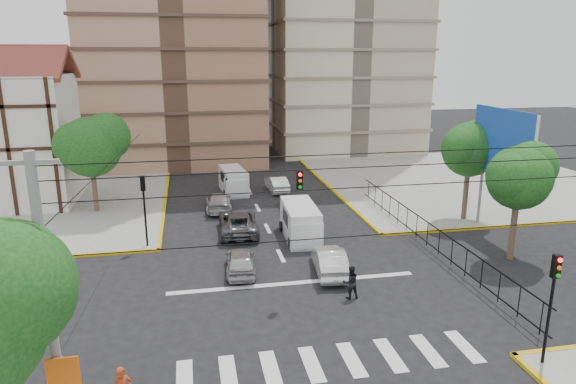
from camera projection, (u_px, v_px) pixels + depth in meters
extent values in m
plane|color=black|center=(299.00, 293.00, 25.51)|extent=(160.00, 160.00, 0.00)
cube|color=gray|center=(461.00, 180.00, 48.17)|extent=(26.00, 26.00, 0.15)
cube|color=silver|center=(332.00, 362.00, 19.83)|extent=(12.00, 2.40, 0.01)
cube|color=silver|center=(294.00, 283.00, 26.65)|extent=(13.00, 0.40, 0.01)
cube|color=silver|center=(4.00, 141.00, 39.62)|extent=(10.00, 8.00, 10.00)
cube|color=maroon|center=(1.00, 62.00, 39.89)|extent=(10.80, 4.25, 2.65)
cylinder|color=slate|center=(516.00, 212.00, 31.45)|extent=(0.20, 0.20, 4.00)
cylinder|color=slate|center=(480.00, 195.00, 35.24)|extent=(0.20, 0.20, 4.00)
cube|color=silver|center=(504.00, 142.00, 32.30)|extent=(0.25, 6.00, 4.00)
cube|color=blue|center=(501.00, 142.00, 32.27)|extent=(0.08, 6.20, 4.20)
sphere|color=#124115|center=(2.00, 290.00, 13.00)|extent=(3.68, 3.68, 3.68)
cylinder|color=#473828|center=(514.00, 224.00, 29.29)|extent=(0.36, 0.36, 4.20)
sphere|color=#124115|center=(519.00, 178.00, 28.57)|extent=(3.60, 3.60, 3.60)
sphere|color=#124115|center=(531.00, 166.00, 28.89)|extent=(2.88, 2.88, 2.88)
sphere|color=#124115|center=(511.00, 176.00, 28.11)|extent=(2.70, 2.70, 2.70)
cylinder|color=#473828|center=(466.00, 190.00, 36.07)|extent=(0.36, 0.36, 4.48)
sphere|color=#124115|center=(470.00, 149.00, 35.31)|extent=(3.80, 3.80, 3.80)
sphere|color=#124115|center=(481.00, 140.00, 35.62)|extent=(3.04, 3.04, 3.04)
sphere|color=#124115|center=(462.00, 148.00, 34.84)|extent=(2.85, 2.85, 2.85)
cylinder|color=#473828|center=(94.00, 186.00, 37.89)|extent=(0.36, 0.36, 4.20)
sphere|color=#124115|center=(90.00, 147.00, 37.13)|extent=(4.40, 4.40, 4.40)
sphere|color=#124115|center=(106.00, 137.00, 37.45)|extent=(3.52, 3.52, 3.52)
sphere|color=#124115|center=(76.00, 145.00, 36.63)|extent=(3.30, 3.30, 3.30)
cylinder|color=black|center=(548.00, 321.00, 19.09)|extent=(0.12, 0.12, 3.50)
cube|color=black|center=(556.00, 266.00, 18.51)|extent=(0.28, 0.22, 0.90)
sphere|color=#FF0C0C|center=(557.00, 258.00, 18.44)|extent=(0.17, 0.17, 0.17)
cylinder|color=black|center=(145.00, 219.00, 30.96)|extent=(0.12, 0.12, 3.50)
cube|color=black|center=(143.00, 183.00, 30.38)|extent=(0.28, 0.22, 0.90)
sphere|color=#FF0C0C|center=(142.00, 178.00, 30.31)|extent=(0.17, 0.17, 0.17)
cube|color=black|center=(299.00, 180.00, 24.01)|extent=(0.28, 0.22, 0.90)
cylinder|color=black|center=(364.00, 235.00, 15.36)|extent=(18.00, 0.03, 0.03)
cylinder|color=slate|center=(50.00, 312.00, 14.10)|extent=(0.28, 0.28, 9.00)
cube|color=slate|center=(30.00, 162.00, 13.01)|extent=(1.40, 0.12, 0.12)
cube|color=#E5590C|center=(64.00, 377.00, 14.40)|extent=(0.90, 0.06, 1.20)
cube|color=silver|center=(300.00, 222.00, 32.93)|extent=(2.12, 4.88, 2.21)
cube|color=silver|center=(307.00, 234.00, 31.14)|extent=(1.87, 1.23, 1.54)
cube|color=black|center=(308.00, 227.00, 30.69)|extent=(1.78, 0.17, 0.87)
cylinder|color=black|center=(291.00, 242.00, 31.50)|extent=(0.25, 0.67, 0.67)
cylinder|color=black|center=(320.00, 240.00, 31.84)|extent=(0.25, 0.67, 0.67)
cylinder|color=black|center=(282.00, 226.00, 34.41)|extent=(0.25, 0.67, 0.67)
cylinder|color=black|center=(308.00, 225.00, 34.76)|extent=(0.25, 0.67, 0.67)
cube|color=silver|center=(233.00, 181.00, 43.95)|extent=(2.25, 4.62, 2.05)
cube|color=silver|center=(235.00, 187.00, 42.29)|extent=(1.80, 1.24, 1.43)
cube|color=black|center=(236.00, 182.00, 41.87)|extent=(1.65, 0.28, 0.80)
cylinder|color=black|center=(225.00, 193.00, 42.62)|extent=(0.25, 0.62, 0.62)
cylinder|color=black|center=(245.00, 192.00, 42.94)|extent=(0.25, 0.62, 0.62)
cylinder|color=black|center=(222.00, 185.00, 45.33)|extent=(0.25, 0.62, 0.62)
cylinder|color=black|center=(242.00, 184.00, 45.64)|extent=(0.25, 0.62, 0.62)
imported|color=#A6A6AA|center=(240.00, 261.00, 27.79)|extent=(1.85, 4.03, 1.34)
imported|color=silver|center=(330.00, 261.00, 27.70)|extent=(2.02, 4.50, 1.43)
imported|color=#505457|center=(238.00, 222.00, 33.98)|extent=(2.69, 5.43, 1.48)
imported|color=#A3A4A8|center=(219.00, 202.00, 38.99)|extent=(2.08, 4.66, 1.33)
imported|color=#262629|center=(290.00, 202.00, 39.14)|extent=(1.96, 3.83, 1.25)
imported|color=white|center=(277.00, 184.00, 44.33)|extent=(1.64, 4.14, 1.34)
imported|color=black|center=(351.00, 282.00, 24.83)|extent=(0.85, 0.68, 1.66)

